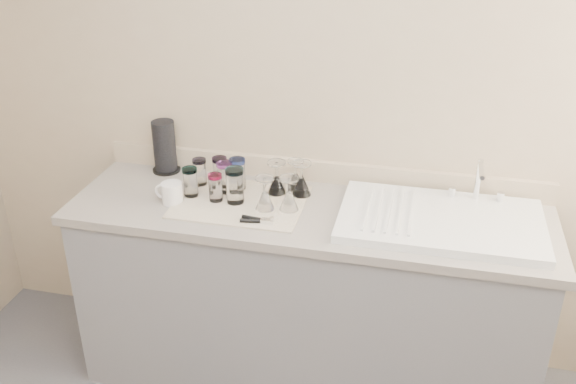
% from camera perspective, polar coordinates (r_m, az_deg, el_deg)
% --- Properties ---
extents(room_envelope, '(3.54, 3.50, 2.52)m').
position_cam_1_polar(room_envelope, '(1.40, -7.72, -0.81)').
color(room_envelope, '#4D4D52').
rests_on(room_envelope, ground).
extents(counter_unit, '(2.06, 0.62, 0.90)m').
position_cam_1_polar(counter_unit, '(2.97, 1.67, -9.21)').
color(counter_unit, slate).
rests_on(counter_unit, ground).
extents(sink_unit, '(0.82, 0.50, 0.22)m').
position_cam_1_polar(sink_unit, '(2.68, 13.46, -2.43)').
color(sink_unit, white).
rests_on(sink_unit, counter_unit).
extents(dish_towel, '(0.55, 0.42, 0.01)m').
position_cam_1_polar(dish_towel, '(2.79, -4.25, -0.89)').
color(dish_towel, silver).
rests_on(dish_towel, counter_unit).
extents(tumbler_teal, '(0.06, 0.06, 0.12)m').
position_cam_1_polar(tumbler_teal, '(2.93, -7.85, 1.81)').
color(tumbler_teal, white).
rests_on(tumbler_teal, dish_towel).
extents(tumbler_cyan, '(0.07, 0.07, 0.13)m').
position_cam_1_polar(tumbler_cyan, '(2.91, -6.06, 1.86)').
color(tumbler_cyan, white).
rests_on(tumbler_cyan, dish_towel).
extents(tumbler_purple, '(0.07, 0.07, 0.14)m').
position_cam_1_polar(tumbler_purple, '(2.86, -4.51, 1.63)').
color(tumbler_purple, white).
rests_on(tumbler_purple, dish_towel).
extents(tumbler_magenta, '(0.07, 0.07, 0.13)m').
position_cam_1_polar(tumbler_magenta, '(2.83, -8.67, 0.91)').
color(tumbler_magenta, white).
rests_on(tumbler_magenta, dish_towel).
extents(tumbler_blue, '(0.06, 0.06, 0.12)m').
position_cam_1_polar(tumbler_blue, '(2.78, -6.47, 0.42)').
color(tumbler_blue, white).
rests_on(tumbler_blue, dish_towel).
extents(tumbler_lavender, '(0.08, 0.08, 0.16)m').
position_cam_1_polar(tumbler_lavender, '(2.74, -4.74, 0.60)').
color(tumbler_lavender, white).
rests_on(tumbler_lavender, dish_towel).
extents(tumbler_extra, '(0.07, 0.07, 0.14)m').
position_cam_1_polar(tumbler_extra, '(2.84, -5.63, 1.35)').
color(tumbler_extra, white).
rests_on(tumbler_extra, dish_towel).
extents(goblet_back_left, '(0.08, 0.08, 0.15)m').
position_cam_1_polar(goblet_back_left, '(2.83, -1.01, 0.86)').
color(goblet_back_left, white).
rests_on(goblet_back_left, dish_towel).
extents(goblet_back_right, '(0.09, 0.09, 0.15)m').
position_cam_1_polar(goblet_back_right, '(2.81, 1.20, 0.73)').
color(goblet_back_right, white).
rests_on(goblet_back_right, dish_towel).
extents(goblet_front_left, '(0.08, 0.08, 0.15)m').
position_cam_1_polar(goblet_front_left, '(2.70, -2.07, -0.56)').
color(goblet_front_left, white).
rests_on(goblet_front_left, dish_towel).
extents(goblet_front_right, '(0.08, 0.08, 0.15)m').
position_cam_1_polar(goblet_front_right, '(2.69, 0.08, -0.60)').
color(goblet_front_right, white).
rests_on(goblet_front_right, dish_towel).
extents(goblet_extra, '(0.08, 0.08, 0.14)m').
position_cam_1_polar(goblet_extra, '(2.87, 0.68, 1.15)').
color(goblet_extra, white).
rests_on(goblet_extra, dish_towel).
extents(can_opener, '(0.14, 0.05, 0.02)m').
position_cam_1_polar(can_opener, '(2.62, -2.75, -2.51)').
color(can_opener, silver).
rests_on(can_opener, dish_towel).
extents(white_mug, '(0.13, 0.10, 0.09)m').
position_cam_1_polar(white_mug, '(2.81, -10.33, -0.08)').
color(white_mug, white).
rests_on(white_mug, counter_unit).
extents(paper_towel_roll, '(0.13, 0.13, 0.25)m').
position_cam_1_polar(paper_towel_roll, '(3.08, -10.91, 3.94)').
color(paper_towel_roll, black).
rests_on(paper_towel_roll, counter_unit).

